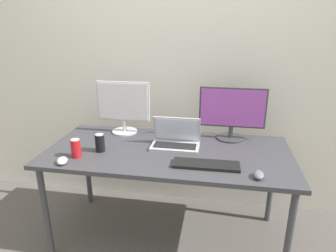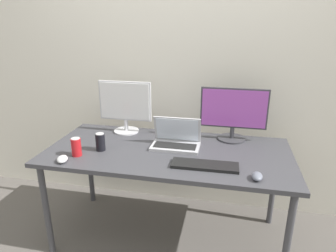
# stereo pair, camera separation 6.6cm
# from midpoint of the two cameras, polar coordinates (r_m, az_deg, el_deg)

# --- Properties ---
(ground_plane) EXTENTS (16.00, 16.00, 0.00)m
(ground_plane) POSITION_cam_midpoint_polar(r_m,az_deg,el_deg) (2.52, 0.80, -20.13)
(ground_plane) COLOR #5B5651
(wall_back) EXTENTS (7.00, 0.08, 2.60)m
(wall_back) POSITION_cam_midpoint_polar(r_m,az_deg,el_deg) (2.54, 3.58, 12.51)
(wall_back) COLOR silver
(wall_back) RESTS_ON ground
(work_desk) EXTENTS (1.71, 0.80, 0.74)m
(work_desk) POSITION_cam_midpoint_polar(r_m,az_deg,el_deg) (2.15, 0.88, -6.01)
(work_desk) COLOR #424247
(work_desk) RESTS_ON ground
(monitor_left) EXTENTS (0.43, 0.20, 0.42)m
(monitor_left) POSITION_cam_midpoint_polar(r_m,az_deg,el_deg) (2.42, -7.40, 3.91)
(monitor_left) COLOR silver
(monitor_left) RESTS_ON work_desk
(monitor_center) EXTENTS (0.50, 0.21, 0.40)m
(monitor_center) POSITION_cam_midpoint_polar(r_m,az_deg,el_deg) (2.30, 13.18, 2.49)
(monitor_center) COLOR #38383D
(monitor_center) RESTS_ON work_desk
(laptop_silver) EXTENTS (0.34, 0.21, 0.21)m
(laptop_silver) POSITION_cam_midpoint_polar(r_m,az_deg,el_deg) (2.17, 2.43, -2.63)
(laptop_silver) COLOR #B7B7BC
(laptop_silver) RESTS_ON work_desk
(keyboard_main) EXTENTS (0.42, 0.14, 0.02)m
(keyboard_main) POSITION_cam_midpoint_polar(r_m,az_deg,el_deg) (1.91, 8.01, -7.42)
(keyboard_main) COLOR black
(keyboard_main) RESTS_ON work_desk
(mouse_by_keyboard) EXTENTS (0.07, 0.10, 0.04)m
(mouse_by_keyboard) POSITION_cam_midpoint_polar(r_m,az_deg,el_deg) (1.83, 17.62, -9.13)
(mouse_by_keyboard) COLOR slate
(mouse_by_keyboard) RESTS_ON work_desk
(mouse_by_laptop) EXTENTS (0.10, 0.12, 0.04)m
(mouse_by_laptop) POSITION_cam_midpoint_polar(r_m,az_deg,el_deg) (2.06, -18.62, -5.99)
(mouse_by_laptop) COLOR silver
(mouse_by_laptop) RESTS_ON work_desk
(soda_can_near_keyboard) EXTENTS (0.07, 0.07, 0.13)m
(soda_can_near_keyboard) POSITION_cam_midpoint_polar(r_m,az_deg,el_deg) (2.14, -11.91, -2.99)
(soda_can_near_keyboard) COLOR black
(soda_can_near_keyboard) RESTS_ON work_desk
(soda_can_by_laptop) EXTENTS (0.07, 0.07, 0.13)m
(soda_can_by_laptop) POSITION_cam_midpoint_polar(r_m,az_deg,el_deg) (2.10, -16.21, -3.86)
(soda_can_by_laptop) COLOR red
(soda_can_by_laptop) RESTS_ON work_desk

